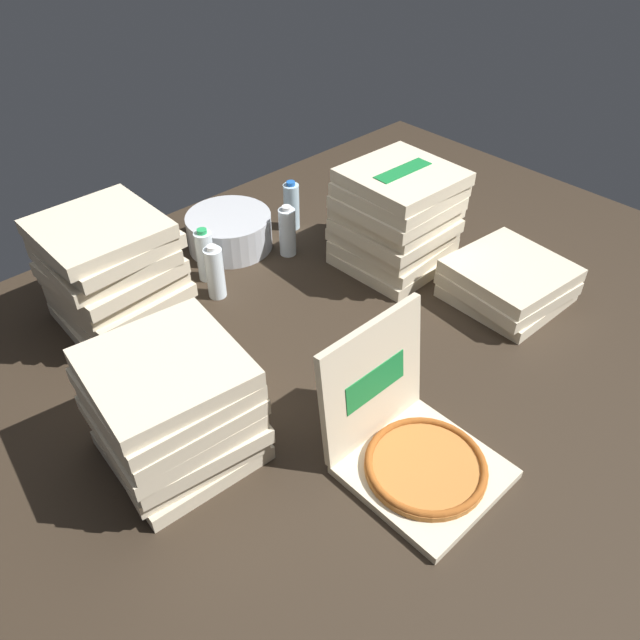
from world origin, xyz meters
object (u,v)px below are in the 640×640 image
object	(u,v)px
pizza_stack_right_near	(508,282)
water_bottle_1	(291,206)
pizza_stack_left_near	(396,219)
water_bottle_0	(215,272)
open_pizza_box	(410,444)
pizza_stack_center_far	(112,272)
water_bottle_3	(205,255)
pizza_stack_center_near	(173,410)
water_bottle_2	(287,232)
ice_bucket	(230,231)

from	to	relation	value
pizza_stack_right_near	water_bottle_1	bearing A→B (deg)	104.58
pizza_stack_left_near	pizza_stack_right_near	world-z (taller)	pizza_stack_left_near
water_bottle_0	water_bottle_1	distance (m)	0.54
open_pizza_box	pizza_stack_center_far	world-z (taller)	open_pizza_box
pizza_stack_center_far	water_bottle_3	xyz separation A→B (m)	(0.35, -0.01, -0.09)
water_bottle_1	pizza_stack_right_near	bearing A→B (deg)	-75.42
pizza_stack_right_near	water_bottle_1	world-z (taller)	water_bottle_1
pizza_stack_center_near	water_bottle_2	xyz separation A→B (m)	(0.85, 0.54, -0.07)
pizza_stack_center_near	pizza_stack_left_near	bearing A→B (deg)	11.25
open_pizza_box	water_bottle_2	xyz separation A→B (m)	(0.43, 0.99, 0.02)
water_bottle_2	water_bottle_3	xyz separation A→B (m)	(-0.33, 0.08, 0.00)
water_bottle_3	ice_bucket	bearing A→B (deg)	30.98
water_bottle_1	water_bottle_2	bearing A→B (deg)	-135.82
pizza_stack_center_far	water_bottle_1	size ratio (longest dim) A/B	1.91
open_pizza_box	pizza_stack_right_near	world-z (taller)	open_pizza_box
open_pizza_box	pizza_stack_center_near	distance (m)	0.62
pizza_stack_center_near	water_bottle_0	world-z (taller)	pizza_stack_center_near
pizza_stack_left_near	ice_bucket	size ratio (longest dim) A/B	1.16
pizza_stack_left_near	ice_bucket	world-z (taller)	pizza_stack_left_near
water_bottle_0	pizza_stack_center_far	bearing A→B (deg)	159.00
water_bottle_1	water_bottle_2	size ratio (longest dim) A/B	1.00
water_bottle_0	water_bottle_1	size ratio (longest dim) A/B	1.00
pizza_stack_center_far	water_bottle_2	xyz separation A→B (m)	(0.68, -0.09, -0.09)
open_pizza_box	pizza_stack_center_far	xyz separation A→B (m)	(-0.24, 1.08, 0.11)
open_pizza_box	pizza_stack_right_near	distance (m)	0.84
pizza_stack_center_near	pizza_stack_right_near	xyz separation A→B (m)	(1.23, -0.21, -0.09)
pizza_stack_center_near	water_bottle_3	distance (m)	0.82
open_pizza_box	water_bottle_2	bearing A→B (deg)	66.36
open_pizza_box	pizza_stack_left_near	bearing A→B (deg)	44.11
pizza_stack_center_near	water_bottle_3	size ratio (longest dim) A/B	2.03
ice_bucket	water_bottle_3	size ratio (longest dim) A/B	1.60
water_bottle_2	water_bottle_3	bearing A→B (deg)	166.16
open_pizza_box	water_bottle_1	size ratio (longest dim) A/B	1.98
pizza_stack_center_near	water_bottle_2	world-z (taller)	pizza_stack_center_near
pizza_stack_right_near	ice_bucket	bearing A→B (deg)	118.07
open_pizza_box	pizza_stack_center_far	bearing A→B (deg)	102.78
ice_bucket	pizza_stack_center_near	bearing A→B (deg)	-134.34
water_bottle_1	water_bottle_3	bearing A→B (deg)	-172.97
pizza_stack_right_near	water_bottle_2	bearing A→B (deg)	116.44
open_pizza_box	pizza_stack_left_near	world-z (taller)	open_pizza_box
pizza_stack_left_near	water_bottle_0	world-z (taller)	pizza_stack_left_near
pizza_stack_left_near	water_bottle_3	world-z (taller)	pizza_stack_left_near
pizza_stack_right_near	water_bottle_0	world-z (taller)	water_bottle_0
water_bottle_1	water_bottle_3	world-z (taller)	same
open_pizza_box	pizza_stack_right_near	xyz separation A→B (m)	(0.81, 0.24, -0.01)
open_pizza_box	water_bottle_3	bearing A→B (deg)	84.33
pizza_stack_center_near	water_bottle_0	xyz separation A→B (m)	(0.49, 0.51, -0.07)
pizza_stack_center_far	open_pizza_box	bearing A→B (deg)	-77.22
pizza_stack_center_far	pizza_stack_center_near	bearing A→B (deg)	-105.69
pizza_stack_center_far	water_bottle_0	size ratio (longest dim) A/B	1.91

